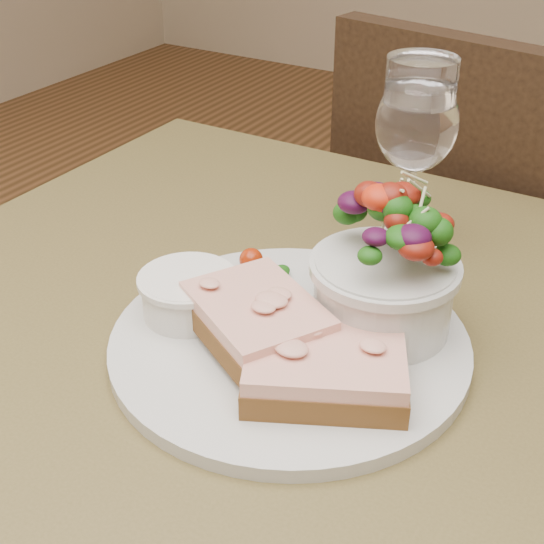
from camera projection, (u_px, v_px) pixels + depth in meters
The scene contains 9 objects.
cafe_table at pixel (277, 449), 0.66m from camera, with size 0.80×0.80×0.75m.
chair_far at pixel (488, 386), 1.28m from camera, with size 0.49×0.49×0.90m.
dinner_plate at pixel (289, 343), 0.61m from camera, with size 0.29×0.29×0.01m, color silver.
sandwich_front at pixel (325, 368), 0.55m from camera, with size 0.14×0.13×0.03m.
sandwich_back at pixel (257, 318), 0.59m from camera, with size 0.14×0.13×0.03m.
ramekin at pixel (188, 293), 0.62m from camera, with size 0.08×0.08×0.04m.
salad_bowl at pixel (385, 263), 0.59m from camera, with size 0.11×0.11×0.13m.
garnish at pixel (264, 263), 0.69m from camera, with size 0.05×0.04×0.02m.
wine_glass at pixel (416, 129), 0.69m from camera, with size 0.08×0.08×0.18m.
Camera 1 is at (0.24, -0.41, 1.12)m, focal length 50.00 mm.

